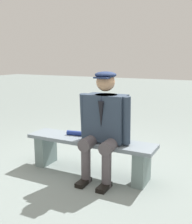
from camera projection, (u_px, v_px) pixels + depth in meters
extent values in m
plane|color=gray|center=(90.00, 172.00, 3.48)|extent=(30.00, 30.00, 0.00)
cube|color=slate|center=(90.00, 141.00, 3.40)|extent=(1.66, 0.38, 0.05)
cube|color=slate|center=(142.00, 167.00, 3.14)|extent=(0.14, 0.32, 0.40)
cube|color=slate|center=(46.00, 149.00, 3.74)|extent=(0.14, 0.32, 0.40)
cube|color=#2B384A|center=(106.00, 118.00, 3.23)|extent=(0.48, 0.26, 0.55)
cylinder|color=#1E2338|center=(106.00, 97.00, 3.19)|extent=(0.26, 0.26, 0.06)
cone|color=black|center=(101.00, 114.00, 3.10)|extent=(0.07, 0.07, 0.30)
sphere|color=tan|center=(106.00, 82.00, 3.13)|extent=(0.22, 0.22, 0.22)
ellipsoid|color=#1C294C|center=(106.00, 75.00, 3.12)|extent=(0.25, 0.25, 0.08)
cube|color=#1C294C|center=(102.00, 78.00, 3.04)|extent=(0.17, 0.10, 0.02)
cylinder|color=#4F484C|center=(111.00, 145.00, 3.12)|extent=(0.15, 0.39, 0.15)
cylinder|color=#4F484C|center=(106.00, 168.00, 3.05)|extent=(0.11, 0.11, 0.46)
cube|color=black|center=(104.00, 187.00, 3.03)|extent=(0.10, 0.24, 0.05)
cylinder|color=#2B384A|center=(126.00, 121.00, 3.08)|extent=(0.10, 0.12, 0.55)
cylinder|color=#4F484C|center=(91.00, 141.00, 3.23)|extent=(0.15, 0.39, 0.15)
cylinder|color=#4F484C|center=(86.00, 164.00, 3.16)|extent=(0.11, 0.11, 0.46)
cube|color=black|center=(83.00, 182.00, 3.15)|extent=(0.10, 0.24, 0.05)
cylinder|color=#2B384A|center=(85.00, 116.00, 3.32)|extent=(0.10, 0.14, 0.55)
cylinder|color=navy|center=(78.00, 133.00, 3.53)|extent=(0.30, 0.10, 0.06)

